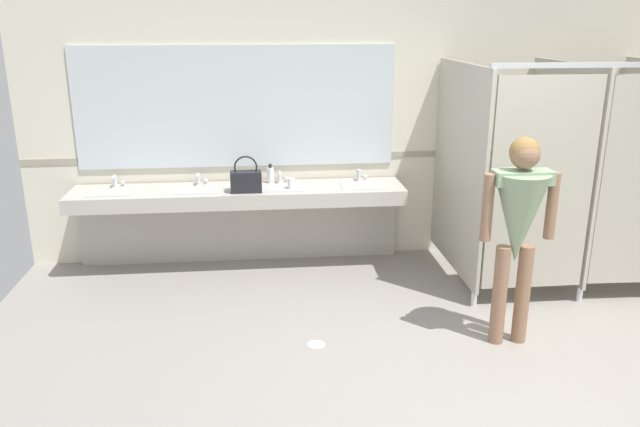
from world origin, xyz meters
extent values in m
cube|color=gray|center=(0.00, 0.00, -0.05)|extent=(7.75, 5.83, 0.10)
cube|color=beige|center=(0.00, 2.67, 1.44)|extent=(7.75, 0.12, 2.87)
cube|color=#9E937F|center=(0.00, 2.61, 1.05)|extent=(7.75, 0.01, 0.06)
cube|color=#B2ADA3|center=(-1.79, 2.31, 0.75)|extent=(3.17, 0.56, 0.14)
cube|color=#B2ADA3|center=(-1.79, 2.55, 0.34)|extent=(3.17, 0.08, 0.68)
cube|color=#ADADA8|center=(-2.98, 2.28, 0.77)|extent=(0.42, 0.31, 0.11)
cylinder|color=silver|center=(-2.98, 2.50, 0.88)|extent=(0.04, 0.04, 0.11)
cylinder|color=silver|center=(-2.98, 2.45, 0.92)|extent=(0.03, 0.11, 0.03)
sphere|color=silver|center=(-2.91, 2.51, 0.85)|extent=(0.04, 0.04, 0.04)
cube|color=#ADADA8|center=(-2.18, 2.28, 0.77)|extent=(0.42, 0.31, 0.11)
cylinder|color=silver|center=(-2.18, 2.50, 0.88)|extent=(0.04, 0.04, 0.11)
cylinder|color=silver|center=(-2.18, 2.45, 0.92)|extent=(0.03, 0.11, 0.03)
sphere|color=silver|center=(-2.11, 2.51, 0.85)|extent=(0.04, 0.04, 0.04)
cube|color=#ADADA8|center=(-1.39, 2.28, 0.77)|extent=(0.42, 0.31, 0.11)
cylinder|color=silver|center=(-1.39, 2.50, 0.88)|extent=(0.04, 0.04, 0.11)
cylinder|color=silver|center=(-1.39, 2.45, 0.92)|extent=(0.03, 0.11, 0.03)
sphere|color=silver|center=(-1.32, 2.51, 0.85)|extent=(0.04, 0.04, 0.04)
cube|color=#ADADA8|center=(-0.60, 2.28, 0.77)|extent=(0.42, 0.31, 0.11)
cylinder|color=silver|center=(-0.60, 2.50, 0.88)|extent=(0.04, 0.04, 0.11)
cylinder|color=silver|center=(-0.60, 2.45, 0.92)|extent=(0.03, 0.11, 0.03)
sphere|color=silver|center=(-0.53, 2.51, 0.85)|extent=(0.04, 0.04, 0.04)
cube|color=silver|center=(-1.79, 2.60, 1.55)|extent=(3.07, 0.02, 1.17)
cube|color=#B2AD9E|center=(0.22, 1.89, 1.06)|extent=(0.03, 1.40, 1.89)
cylinder|color=silver|center=(0.22, 1.25, 0.06)|extent=(0.05, 0.05, 0.12)
cube|color=#B2AD9E|center=(1.18, 1.89, 1.06)|extent=(0.03, 1.40, 1.89)
cylinder|color=silver|center=(1.18, 1.25, 0.06)|extent=(0.05, 0.05, 0.12)
cube|color=#B2AD9E|center=(0.70, 1.22, 1.06)|extent=(0.88, 0.03, 1.79)
cube|color=#B7BABF|center=(1.18, 1.22, 2.03)|extent=(1.97, 0.04, 0.04)
cylinder|color=#8C664C|center=(0.36, 0.62, 0.39)|extent=(0.11, 0.11, 0.78)
cylinder|color=#8C664C|center=(0.18, 0.62, 0.39)|extent=(0.11, 0.11, 0.78)
cone|color=gray|center=(0.27, 0.62, 0.99)|extent=(0.40, 0.40, 0.67)
cube|color=gray|center=(0.27, 0.62, 1.30)|extent=(0.42, 0.16, 0.10)
cylinder|color=#8C664C|center=(0.51, 0.62, 1.08)|extent=(0.08, 0.08, 0.50)
cylinder|color=#8C664C|center=(0.03, 0.62, 1.08)|extent=(0.08, 0.08, 0.50)
sphere|color=#8C664C|center=(0.27, 0.62, 1.46)|extent=(0.21, 0.21, 0.21)
sphere|color=olive|center=(0.27, 0.63, 1.48)|extent=(0.21, 0.21, 0.21)
cube|color=black|center=(-1.71, 2.17, 0.92)|extent=(0.29, 0.14, 0.19)
torus|color=black|center=(-1.71, 2.17, 1.06)|extent=(0.22, 0.02, 0.22)
cylinder|color=white|center=(-1.48, 2.48, 0.90)|extent=(0.07, 0.07, 0.15)
cylinder|color=black|center=(-1.48, 2.48, 0.99)|extent=(0.03, 0.03, 0.04)
cylinder|color=white|center=(-1.29, 2.23, 0.87)|extent=(0.07, 0.07, 0.11)
cylinder|color=#B7BABF|center=(-1.20, 0.70, 0.00)|extent=(0.14, 0.14, 0.01)
camera|label=1|loc=(-1.60, -3.50, 2.37)|focal=35.03mm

